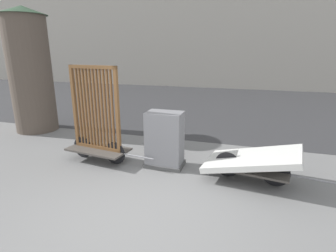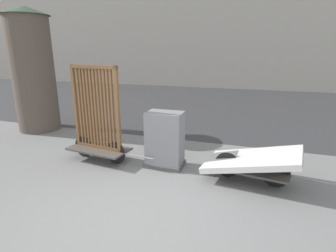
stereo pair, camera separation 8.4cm
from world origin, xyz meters
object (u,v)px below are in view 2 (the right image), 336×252
at_px(bike_cart_with_bedframe, 98,128).
at_px(bike_cart_with_mattress, 251,161).
at_px(advertising_column, 33,70).
at_px(utility_cabinet, 165,142).

height_order(bike_cart_with_bedframe, bike_cart_with_mattress, bike_cart_with_bedframe).
relative_size(bike_cart_with_bedframe, advertising_column, 0.58).
height_order(bike_cart_with_mattress, advertising_column, advertising_column).
xyz_separation_m(bike_cart_with_mattress, utility_cabinet, (-1.75, 0.17, 0.14)).
distance_m(bike_cart_with_bedframe, advertising_column, 3.65).
distance_m(bike_cart_with_bedframe, utility_cabinet, 1.52).
bearing_deg(advertising_column, bike_cart_with_mattress, -13.76).
distance_m(utility_cabinet, advertising_column, 5.00).
relative_size(bike_cart_with_bedframe, bike_cart_with_mattress, 0.92).
relative_size(bike_cart_with_mattress, advertising_column, 0.63).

